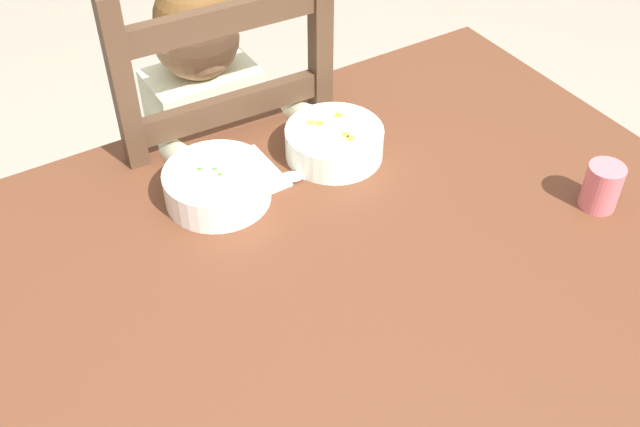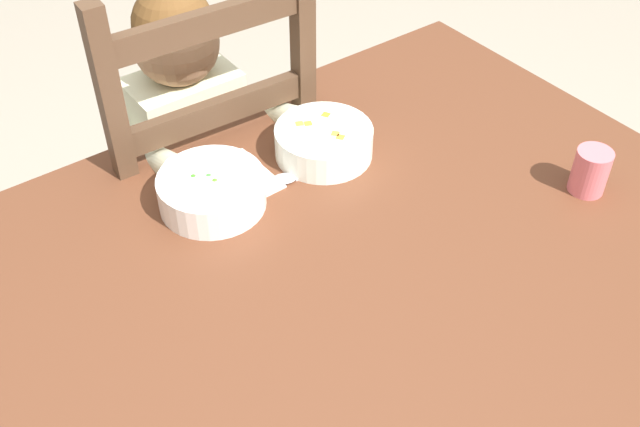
% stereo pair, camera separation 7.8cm
% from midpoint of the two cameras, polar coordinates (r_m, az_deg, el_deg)
% --- Properties ---
extents(dining_table, '(1.36, 0.99, 0.74)m').
position_cam_midpoint_polar(dining_table, '(1.25, -0.43, -7.15)').
color(dining_table, brown).
rests_on(dining_table, ground).
extents(dining_chair, '(0.44, 0.44, 1.07)m').
position_cam_midpoint_polar(dining_chair, '(1.71, -10.26, 1.29)').
color(dining_chair, '#4E3524').
rests_on(dining_chair, ground).
extents(child_figure, '(0.32, 0.31, 0.98)m').
position_cam_midpoint_polar(child_figure, '(1.61, -10.78, 5.44)').
color(child_figure, beige).
rests_on(child_figure, ground).
extents(bowl_of_peas, '(0.18, 0.18, 0.06)m').
position_cam_midpoint_polar(bowl_of_peas, '(1.29, -9.90, 1.70)').
color(bowl_of_peas, white).
rests_on(bowl_of_peas, dining_table).
extents(bowl_of_carrots, '(0.18, 0.18, 0.06)m').
position_cam_midpoint_polar(bowl_of_carrots, '(1.38, -1.33, 5.45)').
color(bowl_of_carrots, white).
rests_on(bowl_of_carrots, dining_table).
extents(spoon, '(0.13, 0.07, 0.01)m').
position_cam_midpoint_polar(spoon, '(1.34, -3.54, 2.70)').
color(spoon, silver).
rests_on(spoon, dining_table).
extents(drinking_cup, '(0.06, 0.06, 0.08)m').
position_cam_midpoint_polar(drinking_cup, '(1.36, 18.23, 3.02)').
color(drinking_cup, '#DD6B74').
rests_on(drinking_cup, dining_table).
extents(paper_napkin, '(0.16, 0.14, 0.00)m').
position_cam_midpoint_polar(paper_napkin, '(1.34, -8.63, 2.17)').
color(paper_napkin, white).
rests_on(paper_napkin, dining_table).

